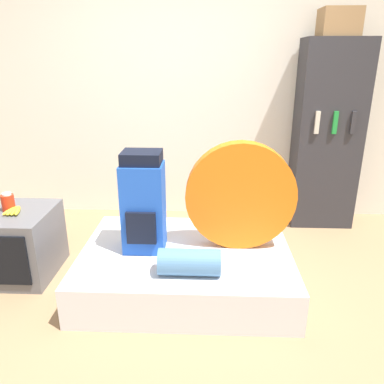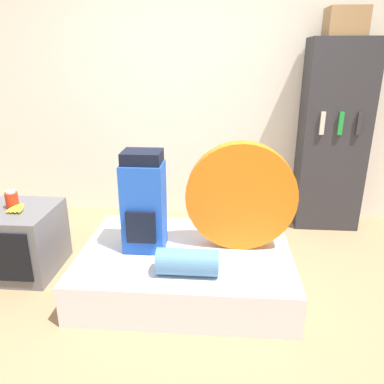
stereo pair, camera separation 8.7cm
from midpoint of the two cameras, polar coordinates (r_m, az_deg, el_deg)
ground_plane at (r=2.63m, az=-2.25°, el=-18.58°), size 16.00×16.00×0.00m
wall_back at (r=3.93m, az=-0.28°, el=14.95°), size 8.00×0.05×2.60m
bed at (r=2.88m, az=-1.78°, el=-11.24°), size 1.53×1.14×0.29m
backpack at (r=2.69m, az=-8.33°, el=-1.75°), size 0.29×0.27×0.74m
tent_bag at (r=2.71m, az=6.48°, el=-0.59°), size 0.80×0.12×0.80m
sleeping_roll at (r=2.47m, az=-1.42°, el=-10.63°), size 0.40×0.18×0.18m
television at (r=3.27m, az=-25.75°, el=-7.03°), size 0.56×0.60×0.53m
canister at (r=3.18m, az=-26.95°, el=-1.40°), size 0.09×0.09×0.14m
banana_bunch at (r=3.13m, az=-26.17°, el=-2.57°), size 0.13×0.17×0.04m
bookshelf at (r=3.91m, az=19.25°, el=7.97°), size 0.61×0.38×1.81m
cardboard_box at (r=3.84m, az=20.85°, el=23.02°), size 0.33×0.28×0.24m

